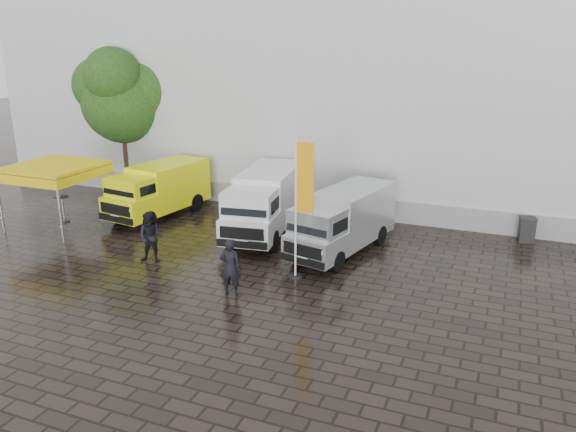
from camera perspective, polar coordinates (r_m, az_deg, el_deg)
name	(u,v)px	position (r m, az deg, el deg)	size (l,w,h in m)	color
ground	(273,279)	(19.56, -1.51, -6.45)	(120.00, 120.00, 0.00)	black
exhibition_hall	(420,76)	(32.84, 13.29, 13.69)	(44.00, 16.00, 12.00)	silver
hall_plinth	(383,210)	(25.95, 9.58, 0.61)	(44.00, 0.15, 1.00)	gray
van_yellow	(158,192)	(26.68, -13.07, 2.44)	(2.01, 5.22, 2.41)	#F5FF0D
van_white	(265,204)	(23.67, -2.40, 1.25)	(2.03, 6.08, 2.64)	white
van_silver	(342,223)	(21.67, 5.55, -0.69)	(1.85, 5.55, 2.41)	silver
canopy_tent	(54,169)	(26.29, -22.72, 4.47)	(3.47, 3.47, 2.78)	silver
flagpole	(301,201)	(18.78, 1.31, 1.54)	(0.88, 0.50, 4.97)	black
tree	(123,96)	(31.58, -16.37, 11.65)	(4.41, 4.41, 7.92)	black
cocktail_table	(63,209)	(27.33, -21.87, 0.64)	(0.60, 0.60, 1.20)	black
wheelie_bin	(527,229)	(24.95, 23.11, -1.25)	(0.62, 0.62, 1.03)	black
person_front	(230,267)	(18.17, -5.87, -5.20)	(0.70, 0.46, 1.91)	black
person_tent	(151,237)	(21.33, -13.76, -2.12)	(0.93, 0.73, 1.92)	black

